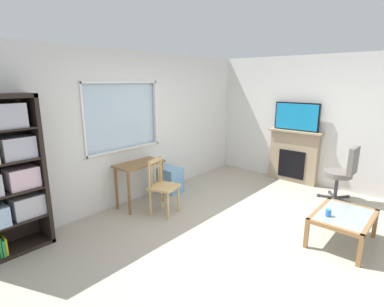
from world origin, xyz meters
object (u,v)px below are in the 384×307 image
at_px(desk_under_window, 139,171).
at_px(wooden_chair, 162,186).
at_px(fireplace, 294,156).
at_px(tv, 297,117).
at_px(plastic_drawer_unit, 171,180).
at_px(coffee_table, 343,218).
at_px(office_chair, 343,171).
at_px(sippy_cup, 328,213).
at_px(bookshelf, 0,173).

relative_size(desk_under_window, wooden_chair, 0.92).
xyz_separation_m(fireplace, tv, (-0.02, -0.00, 0.83)).
bearing_deg(plastic_drawer_unit, coffee_table, -86.79).
bearing_deg(fireplace, office_chair, -112.81).
xyz_separation_m(wooden_chair, plastic_drawer_unit, (0.75, 0.57, -0.23)).
distance_m(plastic_drawer_unit, sippy_cup, 2.89).
distance_m(wooden_chair, tv, 3.17).
bearing_deg(desk_under_window, bookshelf, 176.94).
bearing_deg(coffee_table, bookshelf, 133.76).
height_order(wooden_chair, fireplace, fireplace).
xyz_separation_m(fireplace, sippy_cup, (-2.16, -1.35, -0.11)).
bearing_deg(plastic_drawer_unit, tv, -35.67).
bearing_deg(tv, plastic_drawer_unit, 144.33).
bearing_deg(plastic_drawer_unit, bookshelf, 178.83).
relative_size(bookshelf, plastic_drawer_unit, 4.11).
height_order(wooden_chair, tv, tv).
distance_m(desk_under_window, tv, 3.35).
distance_m(wooden_chair, plastic_drawer_unit, 0.97).
distance_m(wooden_chair, office_chair, 3.19).
relative_size(bookshelf, wooden_chair, 2.17).
bearing_deg(plastic_drawer_unit, desk_under_window, -176.36).
height_order(tv, coffee_table, tv).
relative_size(desk_under_window, office_chair, 0.82).
distance_m(fireplace, coffee_table, 2.49).
xyz_separation_m(bookshelf, wooden_chair, (2.03, -0.62, -0.57)).
distance_m(coffee_table, sippy_cup, 0.26).
relative_size(wooden_chair, office_chair, 0.90).
distance_m(tv, sippy_cup, 2.70).
xyz_separation_m(wooden_chair, sippy_cup, (0.73, -2.32, -0.02)).
bearing_deg(fireplace, bookshelf, 162.18).
bearing_deg(office_chair, bookshelf, 149.16).
relative_size(tv, office_chair, 0.91).
bearing_deg(sippy_cup, bookshelf, 133.23).
bearing_deg(coffee_table, sippy_cup, 142.88).
relative_size(wooden_chair, coffee_table, 0.98).
bearing_deg(tv, bookshelf, 162.12).
bearing_deg(tv, desk_under_window, 153.12).
bearing_deg(coffee_table, office_chair, 15.18).
distance_m(desk_under_window, sippy_cup, 2.94).
bearing_deg(office_chair, sippy_cup, -171.02).
distance_m(fireplace, sippy_cup, 2.55).
distance_m(desk_under_window, wooden_chair, 0.54).
height_order(desk_under_window, coffee_table, desk_under_window).
bearing_deg(tv, fireplace, 0.00).
xyz_separation_m(fireplace, coffee_table, (-1.97, -1.50, -0.21)).
relative_size(wooden_chair, sippy_cup, 10.00).
distance_m(plastic_drawer_unit, coffee_table, 3.03).
height_order(bookshelf, desk_under_window, bookshelf).
xyz_separation_m(desk_under_window, tv, (2.91, -1.48, 0.77)).
bearing_deg(fireplace, desk_under_window, 153.26).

